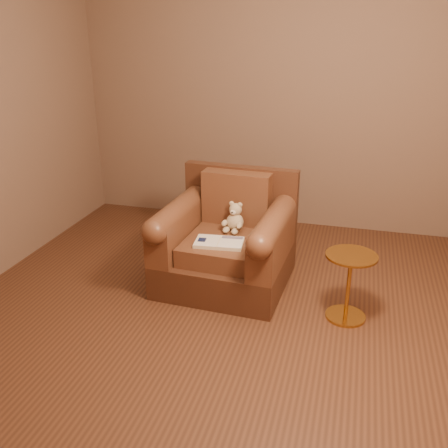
# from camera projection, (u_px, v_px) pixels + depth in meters

# --- Properties ---
(floor) EXTENTS (4.00, 4.00, 0.00)m
(floor) POSITION_uv_depth(u_px,v_px,m) (227.00, 322.00, 3.49)
(floor) COLOR #522E1C
(floor) RESTS_ON ground
(room) EXTENTS (4.02, 4.02, 2.71)m
(room) POSITION_uv_depth(u_px,v_px,m) (228.00, 66.00, 2.84)
(room) COLOR #7C5E4C
(room) RESTS_ON ground
(armchair) EXTENTS (1.00, 0.96, 0.86)m
(armchair) POSITION_uv_depth(u_px,v_px,m) (227.00, 242.00, 3.94)
(armchair) COLOR #472717
(armchair) RESTS_ON floor
(teddy_bear) EXTENTS (0.17, 0.20, 0.24)m
(teddy_bear) POSITION_uv_depth(u_px,v_px,m) (234.00, 220.00, 3.93)
(teddy_bear) COLOR tan
(teddy_bear) RESTS_ON armchair
(guidebook) EXTENTS (0.38, 0.25, 0.03)m
(guidebook) POSITION_uv_depth(u_px,v_px,m) (219.00, 243.00, 3.71)
(guidebook) COLOR beige
(guidebook) RESTS_ON armchair
(side_table) EXTENTS (0.35, 0.35, 0.49)m
(side_table) POSITION_uv_depth(u_px,v_px,m) (349.00, 284.00, 3.44)
(side_table) COLOR #C18C35
(side_table) RESTS_ON floor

